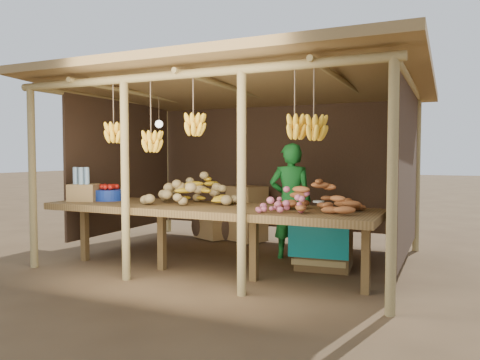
% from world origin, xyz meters
% --- Properties ---
extents(ground, '(60.00, 60.00, 0.00)m').
position_xyz_m(ground, '(0.00, 0.00, 0.00)').
color(ground, brown).
rests_on(ground, ground).
extents(stall_structure, '(4.70, 3.50, 2.43)m').
position_xyz_m(stall_structure, '(0.04, -0.06, 1.91)').
color(stall_structure, '#A38B54').
rests_on(stall_structure, ground).
extents(counter, '(3.90, 1.05, 0.80)m').
position_xyz_m(counter, '(0.00, -0.95, 0.74)').
color(counter, brown).
rests_on(counter, ground).
extents(potato_heap, '(1.21, 0.85, 0.37)m').
position_xyz_m(potato_heap, '(-0.26, -0.85, 0.99)').
color(potato_heap, tan).
rests_on(potato_heap, counter).
extents(sweet_potato_heap, '(0.97, 0.70, 0.35)m').
position_xyz_m(sweet_potato_heap, '(1.32, -0.96, 0.98)').
color(sweet_potato_heap, '#9E5728').
rests_on(sweet_potato_heap, counter).
extents(onion_heap, '(0.80, 0.63, 0.35)m').
position_xyz_m(onion_heap, '(1.12, -1.24, 0.98)').
color(onion_heap, '#C76079').
rests_on(onion_heap, counter).
extents(banana_pile, '(0.72, 0.54, 0.35)m').
position_xyz_m(banana_pile, '(-0.14, -0.70, 0.97)').
color(banana_pile, gold).
rests_on(banana_pile, counter).
extents(tomato_basin, '(0.40, 0.40, 0.21)m').
position_xyz_m(tomato_basin, '(-1.45, -0.88, 0.89)').
color(tomato_basin, navy).
rests_on(tomato_basin, counter).
extents(bottle_box, '(0.41, 0.37, 0.43)m').
position_xyz_m(bottle_box, '(-1.67, -1.09, 0.96)').
color(bottle_box, '#A27C48').
rests_on(bottle_box, counter).
extents(vendor, '(0.65, 0.52, 1.54)m').
position_xyz_m(vendor, '(0.60, 0.30, 0.77)').
color(vendor, '#1B7C2B').
rests_on(vendor, ground).
extents(tarp_crate, '(0.76, 0.67, 0.84)m').
position_xyz_m(tarp_crate, '(1.16, -0.07, 0.35)').
color(tarp_crate, brown).
rests_on(tarp_crate, ground).
extents(carton_stack, '(1.26, 0.61, 0.87)m').
position_xyz_m(carton_stack, '(-0.60, 1.14, 0.38)').
color(carton_stack, '#A27C48').
rests_on(carton_stack, ground).
extents(burlap_sacks, '(0.85, 0.45, 0.60)m').
position_xyz_m(burlap_sacks, '(-0.99, 1.20, 0.26)').
color(burlap_sacks, '#473120').
rests_on(burlap_sacks, ground).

